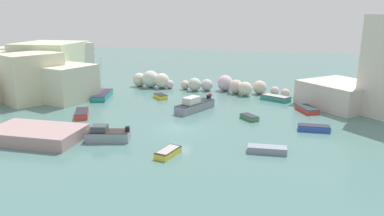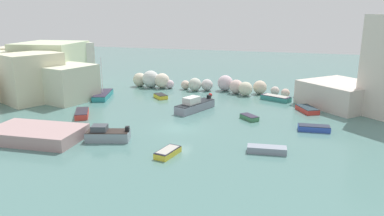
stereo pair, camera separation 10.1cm
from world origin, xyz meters
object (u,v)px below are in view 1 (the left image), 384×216
Objects in this scene: moored_boat_8 at (249,117)px; moored_boat_4 at (107,135)px; moored_boat_0 at (103,95)px; moored_boat_5 at (267,149)px; moored_boat_7 at (160,96)px; moored_boat_6 at (314,128)px; moored_boat_3 at (307,109)px; moored_boat_2 at (82,114)px; channel_buoy at (210,95)px; moored_boat_10 at (168,152)px; stone_dock at (36,134)px; moored_boat_9 at (276,98)px; moored_boat_1 at (194,105)px.

moored_boat_4 is at bearing -93.04° from moored_boat_8.
moored_boat_0 is 2.58× the size of moored_boat_8.
moored_boat_7 reaches higher than moored_boat_5.
moored_boat_3 is at bearing 90.21° from moored_boat_6.
moored_boat_4 is 17.93m from moored_boat_7.
channel_buoy is at bearing 110.49° from moored_boat_2.
moored_boat_6 is at bearing -124.38° from moored_boat_5.
moored_boat_4 is 7.05m from moored_boat_10.
moored_boat_2 is 16.19m from moored_boat_10.
moored_boat_3 is at bearing -108.71° from moored_boat_5.
moored_boat_5 is (-3.21, -15.04, -0.02)m from moored_boat_3.
moored_boat_9 is at bearing 48.89° from stone_dock.
stone_dock is at bearing -59.27° from moored_boat_7.
moored_boat_6 is (0.73, -7.53, -0.00)m from moored_boat_3.
moored_boat_3 is 6.44m from moored_boat_9.
moored_boat_9 is at bearing -139.77° from moored_boat_4.
moored_boat_4 reaches higher than stone_dock.
moored_boat_3 is at bearing 81.11° from moored_boat_2.
moored_boat_3 is at bearing 159.11° from moored_boat_10.
moored_boat_7 is (-1.88, 17.83, -0.30)m from moored_boat_4.
moored_boat_3 is (24.51, 18.40, -0.30)m from stone_dock.
stone_dock is 27.49m from moored_boat_6.
channel_buoy is 14.16m from moored_boat_3.
moored_boat_7 is at bearing -145.43° from moored_boat_10.
moored_boat_0 is 1.41× the size of moored_boat_4.
moored_boat_2 reaches higher than moored_boat_10.
moored_boat_6 is 1.29× the size of moored_boat_7.
stone_dock is 2.20× the size of moored_boat_2.
moored_boat_4 is at bearing 0.96° from moored_boat_1.
moored_boat_4 is (6.52, 1.88, -0.01)m from stone_dock.
moored_boat_9 is at bearing -95.00° from moored_boat_0.
moored_boat_3 is 15.38m from moored_boat_5.
moored_boat_10 is (-11.16, -18.24, -0.01)m from moored_boat_3.
moored_boat_1 reaches higher than channel_buoy.
moored_boat_0 is 22.14m from moored_boat_8.
moored_boat_0 is at bearing 100.80° from stone_dock.
moored_boat_1 is (14.56, -2.82, 0.29)m from moored_boat_0.
moored_boat_6 is 1.37× the size of moored_boat_8.
moored_boat_5 is (21.30, 3.36, -0.31)m from stone_dock.
channel_buoy is 9.24m from moored_boat_9.
moored_boat_3 is at bearing 40.20° from moored_boat_7.
moored_boat_4 is 25.47m from moored_boat_9.
moored_boat_2 reaches higher than channel_buoy.
moored_boat_4 reaches higher than moored_boat_6.
moored_boat_4 reaches higher than moored_boat_9.
moored_boat_9 is at bearing 2.48° from channel_buoy.
moored_boat_3 is at bearing 36.89° from stone_dock.
moored_boat_8 is (-6.96, 2.06, -0.04)m from moored_boat_6.
moored_boat_6 is (14.04, -3.88, -0.38)m from moored_boat_1.
moored_boat_8 is 0.55× the size of moored_boat_9.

